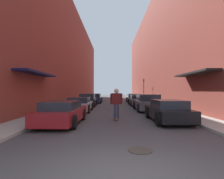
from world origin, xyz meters
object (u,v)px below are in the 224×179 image
(parked_car_right_2, at_px, (137,100))
(manhole_cover, at_px, (140,150))
(parked_car_right_3, at_px, (133,98))
(parked_car_left_3, at_px, (94,98))
(parked_car_left_1, at_px, (79,104))
(parked_car_left_2, at_px, (87,100))
(skateboarder, at_px, (116,101))
(parked_car_right_1, at_px, (147,103))
(parked_car_left_0, at_px, (62,113))
(traffic_light, at_px, (143,87))
(parked_car_right_0, at_px, (167,111))

(parked_car_right_2, xyz_separation_m, manhole_cover, (-2.24, -15.58, -0.60))
(parked_car_right_3, bearing_deg, parked_car_left_3, -170.23)
(parked_car_left_1, height_order, parked_car_left_3, parked_car_left_3)
(parked_car_left_2, height_order, parked_car_left_3, parked_car_left_2)
(parked_car_right_3, relative_size, skateboarder, 2.56)
(parked_car_left_1, xyz_separation_m, skateboarder, (2.94, -4.20, 0.56))
(parked_car_right_1, bearing_deg, skateboarder, -119.89)
(parked_car_right_3, bearing_deg, skateboarder, -100.69)
(parked_car_left_2, height_order, skateboarder, skateboarder)
(parked_car_left_0, height_order, traffic_light, traffic_light)
(traffic_light, bearing_deg, parked_car_left_3, -164.61)
(parked_car_left_1, distance_m, manhole_cover, 10.12)
(parked_car_left_0, xyz_separation_m, parked_car_right_2, (5.62, 11.58, 0.02))
(parked_car_left_1, distance_m, traffic_light, 14.75)
(parked_car_right_1, bearing_deg, parked_car_left_1, -172.95)
(parked_car_right_0, bearing_deg, parked_car_right_3, 89.59)
(parked_car_left_2, xyz_separation_m, parked_car_right_0, (5.81, -9.78, -0.07))
(parked_car_left_1, height_order, skateboarder, skateboarder)
(traffic_light, bearing_deg, parked_car_right_0, -96.05)
(parked_car_right_1, distance_m, parked_car_right_3, 10.75)
(parked_car_left_1, distance_m, parked_car_right_3, 12.89)
(skateboarder, bearing_deg, parked_car_right_3, 79.31)
(parked_car_right_0, height_order, skateboarder, skateboarder)
(parked_car_right_2, bearing_deg, traffic_light, 73.67)
(parked_car_left_0, height_order, parked_car_left_1, parked_car_left_0)
(parked_car_left_3, relative_size, parked_car_right_2, 1.10)
(parked_car_left_1, height_order, parked_car_right_0, parked_car_right_0)
(parked_car_right_2, xyz_separation_m, skateboarder, (-2.79, -10.30, 0.53))
(skateboarder, bearing_deg, parked_car_right_1, 60.11)
(parked_car_left_3, relative_size, parked_car_right_3, 1.01)
(parked_car_right_0, bearing_deg, parked_car_left_2, 120.73)
(parked_car_left_2, xyz_separation_m, skateboarder, (2.98, -9.19, 0.47))
(parked_car_left_3, distance_m, traffic_light, 7.88)
(parked_car_left_3, xyz_separation_m, parked_car_right_0, (5.60, -15.27, -0.04))
(parked_car_right_2, bearing_deg, parked_car_right_1, -89.65)
(parked_car_left_0, distance_m, traffic_light, 19.58)
(parked_car_right_0, xyz_separation_m, parked_car_right_2, (-0.05, 10.89, 0.01))
(parked_car_left_0, bearing_deg, skateboarder, 24.43)
(traffic_light, bearing_deg, parked_car_right_3, -148.28)
(parked_car_right_1, relative_size, manhole_cover, 6.59)
(parked_car_right_1, bearing_deg, parked_car_left_3, 119.77)
(traffic_light, bearing_deg, manhole_cover, -100.61)
(parked_car_left_1, distance_m, parked_car_right_0, 7.51)
(parked_car_right_2, bearing_deg, skateboarder, -105.16)
(parked_car_right_0, bearing_deg, parked_car_right_1, 90.15)
(parked_car_right_0, distance_m, traffic_light, 17.49)
(parked_car_left_0, xyz_separation_m, parked_car_left_1, (-0.11, 5.48, -0.01))
(parked_car_right_1, relative_size, traffic_light, 1.33)
(parked_car_left_0, xyz_separation_m, skateboarder, (2.83, 1.29, 0.56))
(parked_car_left_2, xyz_separation_m, traffic_light, (7.65, 7.54, 1.59))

